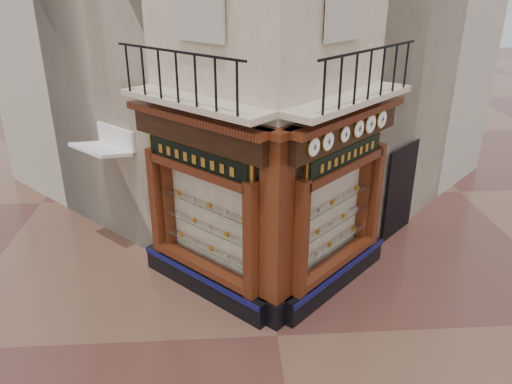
{
  "coord_description": "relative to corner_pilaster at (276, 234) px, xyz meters",
  "views": [
    {
      "loc": [
        -0.91,
        -7.62,
        6.35
      ],
      "look_at": [
        -0.28,
        2.0,
        2.15
      ],
      "focal_mm": 35.0,
      "sensor_mm": 36.0,
      "label": 1
    }
  ],
  "objects": [
    {
      "name": "shopfront_left",
      "position": [
        -1.41,
        1.07,
        0.03
      ],
      "size": [
        2.86,
        2.86,
        3.98
      ],
      "rotation": [
        0.0,
        0.0,
        2.36
      ],
      "color": "black",
      "rests_on": "ground"
    },
    {
      "name": "clock_f",
      "position": [
        2.33,
        1.73,
        1.67
      ],
      "size": [
        0.31,
        0.31,
        0.39
      ],
      "rotation": [
        0.0,
        0.0,
        0.79
      ],
      "color": "#AA8738",
      "rests_on": "ground"
    },
    {
      "name": "clock_a",
      "position": [
        0.62,
        0.02,
        1.67
      ],
      "size": [
        0.29,
        0.29,
        0.36
      ],
      "rotation": [
        0.0,
        0.0,
        0.79
      ],
      "color": "#AA8738",
      "rests_on": "ground"
    },
    {
      "name": "awning",
      "position": [
        -3.81,
        3.1,
        -1.95
      ],
      "size": [
        1.57,
        1.57,
        0.23
      ],
      "primitive_type": null,
      "rotation": [
        0.18,
        0.0,
        2.36
      ],
      "color": "white",
      "rests_on": "ground"
    },
    {
      "name": "corner_pilaster",
      "position": [
        0.0,
        0.0,
        0.0
      ],
      "size": [
        0.85,
        0.85,
        3.98
      ],
      "rotation": [
        0.0,
        0.0,
        0.79
      ],
      "color": "black",
      "rests_on": "ground"
    },
    {
      "name": "clock_e",
      "position": [
        2.0,
        1.4,
        1.67
      ],
      "size": [
        0.32,
        0.32,
        0.41
      ],
      "rotation": [
        0.0,
        0.0,
        0.79
      ],
      "color": "#AA8738",
      "rests_on": "ground"
    },
    {
      "name": "signboard_right",
      "position": [
        1.46,
        1.01,
        1.15
      ],
      "size": [
        1.94,
        1.94,
        0.52
      ],
      "rotation": [
        0.0,
        0.0,
        0.79
      ],
      "color": "gold",
      "rests_on": "ground"
    },
    {
      "name": "shopfront_right",
      "position": [
        1.41,
        1.07,
        0.03
      ],
      "size": [
        2.86,
        2.86,
        3.98
      ],
      "rotation": [
        0.0,
        0.0,
        0.79
      ],
      "color": "black",
      "rests_on": "ground"
    },
    {
      "name": "clock_c",
      "position": [
        1.33,
        0.73,
        1.67
      ],
      "size": [
        0.26,
        0.26,
        0.32
      ],
      "rotation": [
        0.0,
        0.0,
        0.79
      ],
      "color": "#AA8738",
      "rests_on": "ground"
    },
    {
      "name": "clock_b",
      "position": [
        0.93,
        0.33,
        1.67
      ],
      "size": [
        0.29,
        0.29,
        0.37
      ],
      "rotation": [
        0.0,
        0.0,
        0.79
      ],
      "color": "#AA8738",
      "rests_on": "ground"
    },
    {
      "name": "neighbour_right",
      "position": [
        2.47,
        8.13,
        3.55
      ],
      "size": [
        11.31,
        11.31,
        11.0
      ],
      "primitive_type": "cube",
      "rotation": [
        0.0,
        0.0,
        0.79
      ],
      "color": "beige",
      "rests_on": "ground"
    },
    {
      "name": "neighbour_left",
      "position": [
        -2.47,
        8.13,
        3.55
      ],
      "size": [
        11.31,
        11.31,
        11.0
      ],
      "primitive_type": "cube",
      "rotation": [
        0.0,
        0.0,
        0.79
      ],
      "color": "beige",
      "rests_on": "ground"
    },
    {
      "name": "ground",
      "position": [
        0.0,
        -0.5,
        -1.95
      ],
      "size": [
        80.0,
        80.0,
        0.0
      ],
      "primitive_type": "plane",
      "color": "#4B2923",
      "rests_on": "ground"
    },
    {
      "name": "balcony",
      "position": [
        0.0,
        0.99,
        2.27
      ],
      "size": [
        5.94,
        2.97,
        1.03
      ],
      "color": "beige",
      "rests_on": "ground"
    },
    {
      "name": "signboard_left",
      "position": [
        -1.46,
        1.01,
        1.15
      ],
      "size": [
        2.11,
        2.11,
        0.57
      ],
      "rotation": [
        0.0,
        0.0,
        2.36
      ],
      "color": "gold",
      "rests_on": "ground"
    },
    {
      "name": "clock_d",
      "position": [
        1.69,
        1.08,
        1.67
      ],
      "size": [
        0.3,
        0.3,
        0.37
      ],
      "rotation": [
        0.0,
        0.0,
        0.79
      ],
      "color": "#AA8738",
      "rests_on": "ground"
    }
  ]
}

